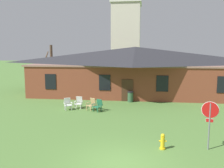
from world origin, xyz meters
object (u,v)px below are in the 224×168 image
Objects in this scene: lawn_chair_left_end at (92,104)px; lawn_chair_near_door at (79,102)px; trash_bin at (130,97)px; lawn_chair_by_porch at (68,104)px; stop_sign at (210,116)px; lawn_chair_middle at (98,105)px; fire_hydrant at (163,142)px.

lawn_chair_near_door is at bearing 157.97° from lawn_chair_left_end.
lawn_chair_by_porch is at bearing -143.77° from trash_bin.
trash_bin reaches higher than lawn_chair_left_end.
stop_sign reaches higher than lawn_chair_near_door.
lawn_chair_near_door is at bearing -144.65° from trash_bin.
stop_sign is at bearing -44.65° from lawn_chair_middle.
lawn_chair_by_porch reaches higher than fire_hydrant.
trash_bin reaches higher than lawn_chair_near_door.
trash_bin is at bearing 101.26° from fire_hydrant.
trash_bin reaches higher than fire_hydrant.
fire_hydrant is at bearing -56.81° from lawn_chair_middle.
stop_sign is 2.49× the size of lawn_chair_by_porch.
lawn_chair_near_door is (-8.49, 7.44, -1.18)m from stop_sign.
trash_bin is (-4.32, 10.40, -1.18)m from stop_sign.
lawn_chair_left_end is at bearing -22.03° from lawn_chair_near_door.
lawn_chair_middle is 1.21× the size of fire_hydrant.
trash_bin is at bearing 36.23° from lawn_chair_by_porch.
lawn_chair_by_porch is at bearing 143.67° from stop_sign.
stop_sign is at bearing 6.47° from fire_hydrant.
fire_hydrant is (-2.20, -0.25, -1.30)m from stop_sign.
lawn_chair_left_end is at bearing 136.33° from stop_sign.
lawn_chair_left_end reaches higher than fire_hydrant.
lawn_chair_near_door is at bearing 138.75° from stop_sign.
lawn_chair_middle is 4.47m from trash_bin.
lawn_chair_near_door is at bearing 129.26° from fire_hydrant.
lawn_chair_by_porch and lawn_chair_left_end have the same top height.
trash_bin is (4.17, 2.96, -0.00)m from lawn_chair_near_door.
lawn_chair_left_end is at bearing -130.78° from trash_bin.
fire_hydrant is 0.81× the size of trash_bin.
trash_bin is at bearing 49.22° from lawn_chair_left_end.
stop_sign is 2.49× the size of lawn_chair_left_end.
lawn_chair_by_porch is at bearing 134.98° from fire_hydrant.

